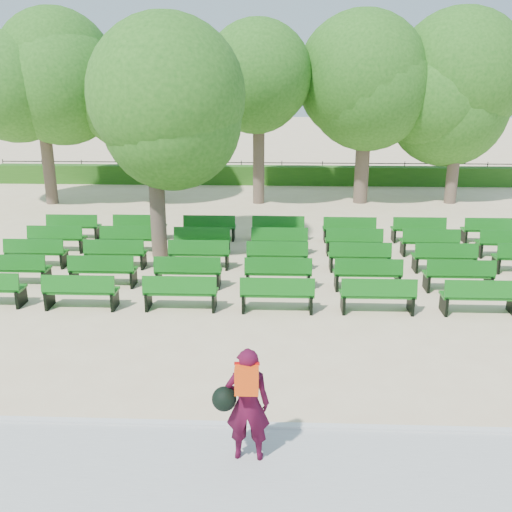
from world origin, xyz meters
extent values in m
plane|color=beige|center=(0.00, 0.00, 0.00)|extent=(120.00, 120.00, 0.00)
cube|color=#B0B1AC|center=(0.00, -7.40, 0.03)|extent=(30.00, 2.20, 0.06)
cube|color=silver|center=(0.00, -6.25, 0.05)|extent=(30.00, 0.12, 0.10)
cube|color=#285C17|center=(0.00, 14.00, 0.45)|extent=(26.00, 0.70, 0.90)
cube|color=#105F13|center=(0.87, 1.28, 0.42)|extent=(1.71, 0.58, 0.06)
cube|color=#105F13|center=(0.87, 1.09, 0.65)|extent=(1.68, 0.24, 0.39)
cylinder|color=brown|center=(-2.66, 2.33, 1.46)|extent=(0.45, 0.45, 2.92)
ellipsoid|color=#2C681B|center=(-2.66, 2.33, 4.12)|extent=(4.37, 4.37, 3.93)
imported|color=#410920|center=(0.45, -6.98, 0.90)|extent=(0.61, 0.41, 1.67)
cube|color=#F0440C|center=(0.45, -7.16, 1.38)|extent=(0.31, 0.16, 0.39)
sphere|color=black|center=(0.14, -7.03, 1.01)|extent=(0.33, 0.33, 0.33)
camera|label=1|loc=(0.83, -13.72, 5.17)|focal=40.00mm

